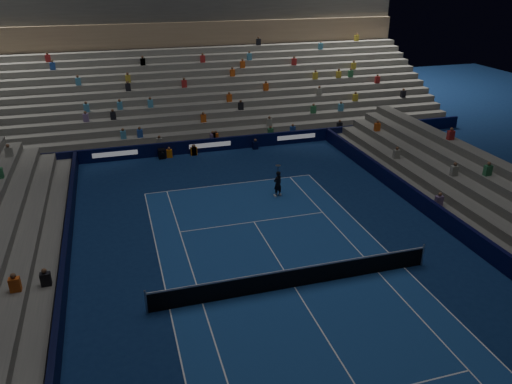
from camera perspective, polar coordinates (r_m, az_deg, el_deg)
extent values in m
plane|color=#0D224E|center=(22.33, 4.44, -10.84)|extent=(90.00, 90.00, 0.00)
cube|color=navy|center=(22.33, 4.44, -10.83)|extent=(10.97, 23.77, 0.01)
cube|color=#080B32|center=(38.15, -5.34, 5.40)|extent=(44.00, 0.25, 1.00)
cube|color=black|center=(26.67, 24.48, -5.62)|extent=(0.25, 37.00, 1.00)
cube|color=black|center=(21.19, -21.66, -13.31)|extent=(0.25, 37.00, 1.00)
cube|color=slate|center=(39.16, -5.62, 5.51)|extent=(44.00, 1.00, 0.50)
cube|color=slate|center=(40.02, -5.91, 6.29)|extent=(44.00, 1.00, 1.00)
cube|color=slate|center=(40.88, -6.20, 7.04)|extent=(44.00, 1.00, 1.50)
cube|color=slate|center=(41.75, -6.47, 7.75)|extent=(44.00, 1.00, 2.00)
cube|color=slate|center=(42.63, -6.74, 8.44)|extent=(44.00, 1.00, 2.50)
cube|color=slate|center=(43.51, -6.99, 9.10)|extent=(44.00, 1.00, 3.00)
cube|color=slate|center=(44.40, -7.24, 9.73)|extent=(44.00, 1.00, 3.50)
cube|color=slate|center=(45.30, -7.47, 10.34)|extent=(44.00, 1.00, 4.00)
cube|color=slate|center=(46.20, -7.70, 10.92)|extent=(44.00, 1.00, 4.50)
cube|color=slate|center=(47.11, -7.92, 11.48)|extent=(44.00, 1.00, 5.00)
cube|color=slate|center=(48.02, -8.13, 12.02)|extent=(44.00, 1.00, 5.50)
cube|color=slate|center=(48.94, -8.34, 12.54)|extent=(44.00, 1.00, 6.00)
cube|color=#967B5C|center=(49.36, -8.84, 17.44)|extent=(44.00, 0.60, 2.20)
cube|color=#464643|center=(50.51, -9.29, 20.53)|extent=(44.00, 2.40, 3.00)
cube|color=#63635E|center=(27.29, 25.69, -5.77)|extent=(1.00, 37.00, 0.50)
cube|color=#63635E|center=(27.82, 27.34, -4.95)|extent=(1.00, 37.00, 1.00)
cube|color=slate|center=(21.46, -23.72, -14.02)|extent=(1.00, 37.00, 0.50)
cube|color=slate|center=(21.51, -26.53, -13.68)|extent=(1.00, 37.00, 1.00)
cylinder|color=#B2B2B7|center=(20.96, -12.53, -12.25)|extent=(0.10, 0.10, 1.10)
cylinder|color=#B2B2B7|center=(24.75, 18.60, -6.85)|extent=(0.10, 0.10, 1.10)
cube|color=black|center=(22.07, 4.47, -9.89)|extent=(12.80, 0.03, 0.90)
cube|color=white|center=(21.80, 4.52, -8.82)|extent=(12.80, 0.04, 0.08)
imported|color=black|center=(30.30, 2.51, 0.96)|extent=(0.70, 0.59, 1.63)
cube|color=black|center=(37.31, -10.77, 4.35)|extent=(0.52, 0.63, 0.67)
cylinder|color=black|center=(36.79, -10.71, 4.40)|extent=(0.17, 0.36, 0.16)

